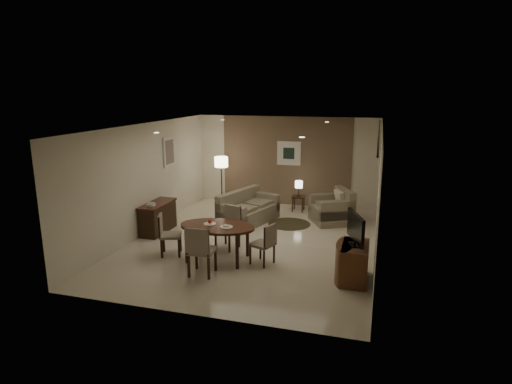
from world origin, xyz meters
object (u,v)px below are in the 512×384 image
(tv_cabinet, at_px, (355,263))
(armchair, at_px, (331,206))
(floor_lamp, at_px, (222,182))
(console_desk, at_px, (158,217))
(chair_left, at_px, (171,235))
(dining_table, at_px, (218,243))
(chair_right, at_px, (262,244))
(side_table, at_px, (298,204))
(chair_far, at_px, (227,228))
(chair_near, at_px, (202,250))
(sofa, at_px, (249,207))

(tv_cabinet, bearing_deg, armchair, 103.19)
(armchair, bearing_deg, floor_lamp, -127.70)
(console_desk, bearing_deg, chair_left, -51.81)
(dining_table, distance_m, chair_right, 0.96)
(armchair, bearing_deg, side_table, -156.62)
(armchair, xyz_separation_m, side_table, (-1.04, 0.84, -0.22))
(chair_far, bearing_deg, side_table, 90.08)
(chair_far, height_order, side_table, chair_far)
(dining_table, relative_size, chair_near, 1.60)
(tv_cabinet, xyz_separation_m, dining_table, (-2.82, 0.24, 0.02))
(chair_near, relative_size, chair_left, 1.10)
(side_table, xyz_separation_m, floor_lamp, (-2.29, -0.26, 0.55))
(sofa, height_order, armchair, armchair)
(side_table, bearing_deg, chair_left, -116.18)
(dining_table, distance_m, chair_near, 0.78)
(chair_near, xyz_separation_m, side_table, (0.98, 4.85, -0.27))
(console_desk, relative_size, armchair, 1.19)
(sofa, relative_size, side_table, 3.91)
(side_table, bearing_deg, console_desk, -137.01)
(console_desk, bearing_deg, floor_lamp, 73.89)
(chair_left, height_order, sofa, chair_left)
(chair_left, height_order, side_table, chair_left)
(chair_right, height_order, armchair, armchair)
(dining_table, distance_m, sofa, 2.65)
(armchair, xyz_separation_m, floor_lamp, (-3.33, 0.58, 0.33))
(chair_right, relative_size, floor_lamp, 0.56)
(console_desk, xyz_separation_m, chair_left, (1.01, -1.28, 0.08))
(chair_right, bearing_deg, chair_far, -101.36)
(tv_cabinet, distance_m, dining_table, 2.83)
(chair_right, distance_m, sofa, 2.81)
(console_desk, relative_size, tv_cabinet, 1.33)
(tv_cabinet, relative_size, side_table, 1.99)
(floor_lamp, bearing_deg, dining_table, -70.84)
(chair_near, xyz_separation_m, chair_right, (0.98, 0.82, -0.06))
(chair_far, distance_m, chair_right, 1.17)
(dining_table, relative_size, chair_right, 1.83)
(chair_far, bearing_deg, armchair, 67.88)
(sofa, bearing_deg, chair_left, 178.77)
(console_desk, xyz_separation_m, dining_table, (2.07, -1.26, -0.00))
(chair_near, xyz_separation_m, armchair, (2.02, 4.01, -0.05))
(chair_left, height_order, armchair, chair_left)
(dining_table, bearing_deg, side_table, 76.79)
(sofa, xyz_separation_m, floor_lamp, (-1.21, 1.18, 0.36))
(dining_table, xyz_separation_m, side_table, (0.96, 4.08, -0.15))
(chair_left, relative_size, armchair, 0.90)
(armchair, bearing_deg, chair_near, -54.51)
(sofa, distance_m, floor_lamp, 1.73)
(dining_table, relative_size, chair_left, 1.75)
(chair_near, distance_m, armchair, 4.49)
(chair_near, height_order, chair_right, chair_near)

